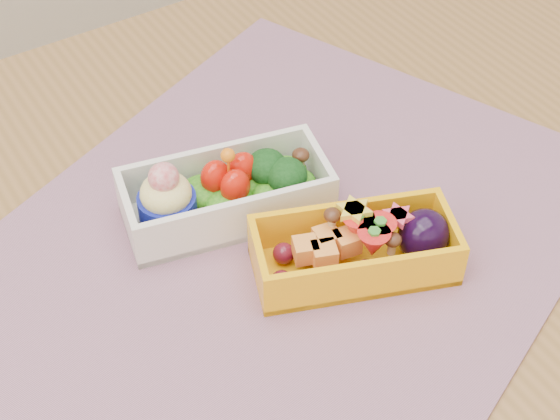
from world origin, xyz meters
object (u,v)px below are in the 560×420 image
table (289,341)px  bento_white (225,193)px  bento_yellow (359,248)px  placemat (276,251)px

table → bento_white: bento_white is taller
bento_white → bento_yellow: bento_white is taller
placemat → bento_white: bento_white is taller
placemat → bento_yellow: 0.07m
placemat → bento_yellow: bento_yellow is taller
table → placemat: 0.10m
bento_white → bento_yellow: 0.12m
bento_white → bento_yellow: size_ratio=1.06×
placemat → bento_yellow: (0.04, -0.05, 0.02)m
table → bento_white: size_ratio=6.58×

